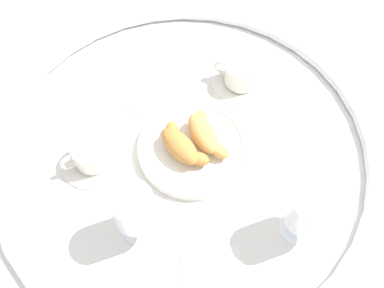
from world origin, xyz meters
The scene contains 11 objects.
ground_plane centered at (0.00, 0.00, 0.00)m, with size 2.20×2.20×0.00m, color silver.
table_chrome_rim centered at (0.00, 0.00, 0.01)m, with size 0.79×0.79×0.02m, color silver.
pastry_plate centered at (0.01, 0.01, 0.01)m, with size 0.23×0.23×0.02m.
croissant_large centered at (0.01, -0.01, 0.04)m, with size 0.13×0.09×0.04m.
croissant_small centered at (0.00, 0.05, 0.04)m, with size 0.14×0.06×0.04m.
coffee_cup_near centered at (-0.11, 0.19, 0.03)m, with size 0.14×0.14×0.06m.
coffee_cup_far centered at (-0.05, -0.18, 0.03)m, with size 0.14×0.14×0.06m.
juice_glass_left centered at (0.12, -0.14, 0.09)m, with size 0.08×0.08×0.14m.
juice_glass_right centered at (0.24, 0.13, 0.09)m, with size 0.08×0.08×0.14m.
sugar_packet centered at (-0.15, -0.05, 0.00)m, with size 0.05×0.03×0.01m, color white.
folded_napkin centered at (0.27, -0.05, 0.00)m, with size 0.11×0.11×0.01m, color silver.
Camera 1 is at (0.43, -0.17, 0.82)m, focal length 42.11 mm.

